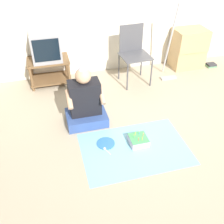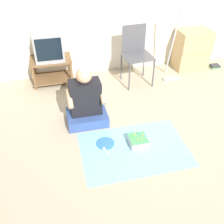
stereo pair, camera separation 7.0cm
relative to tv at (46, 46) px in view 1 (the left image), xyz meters
The scene contains 12 objects.
ground_plane 2.23m from the tv, 55.14° to the right, with size 16.00×16.00×0.00m, color tan.
tv_stand 0.39m from the tv, 90.00° to the right, with size 0.65×0.43×0.42m.
tv is the anchor object (origin of this frame).
folding_chair 1.37m from the tv, 10.94° to the right, with size 0.48×0.45×0.91m.
cardboard_box_stack 2.48m from the tv, ahead, with size 0.56×0.42×0.69m.
dust_mop 2.00m from the tv, ahead, with size 0.28×0.30×1.24m.
book_pile 2.99m from the tv, ahead, with size 0.18×0.14×0.05m.
person_seated 1.28m from the tv, 71.98° to the right, with size 0.53×0.40×0.86m.
party_cloth 2.13m from the tv, 65.65° to the right, with size 1.26×0.86×0.01m.
birthday_cake 2.08m from the tv, 62.88° to the right, with size 0.22×0.22×0.15m.
paper_plate 1.87m from the tv, 72.67° to the right, with size 0.22×0.22×0.01m.
plastic_spoon_near 1.95m from the tv, 74.47° to the right, with size 0.07×0.14×0.01m.
Camera 1 is at (-1.23, -2.21, 2.22)m, focal length 42.00 mm.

